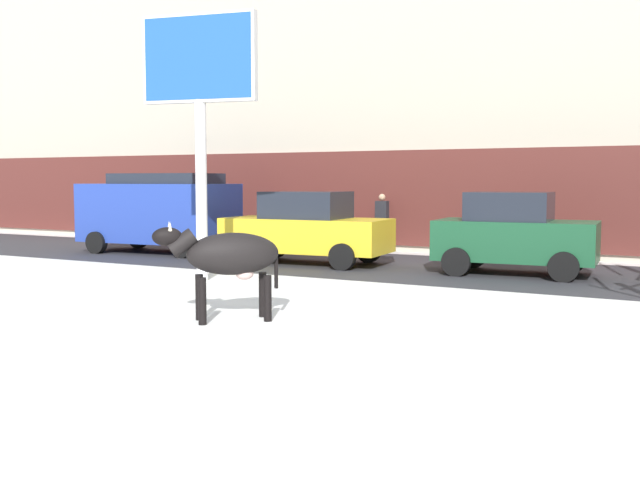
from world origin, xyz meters
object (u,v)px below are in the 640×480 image
(billboard, at_px, (199,75))
(cow_black, at_px, (228,256))
(pedestrian_near_billboard, at_px, (501,226))
(pedestrian_by_cars, at_px, (382,223))
(car_blue_van, at_px, (159,210))
(car_darkgreen_hatchback, at_px, (514,234))
(pedestrian_far_left, at_px, (287,220))
(car_yellow_sedan, at_px, (306,228))

(billboard, bearing_deg, cow_black, -47.54)
(pedestrian_near_billboard, relative_size, pedestrian_by_cars, 1.00)
(car_blue_van, xyz_separation_m, car_darkgreen_hatchback, (10.33, -0.02, -0.32))
(pedestrian_by_cars, bearing_deg, billboard, -97.82)
(cow_black, xyz_separation_m, car_blue_van, (-7.85, 7.56, 0.25))
(car_darkgreen_hatchback, xyz_separation_m, pedestrian_far_left, (-7.82, 3.10, -0.05))
(cow_black, distance_m, car_blue_van, 10.90)
(billboard, relative_size, pedestrian_far_left, 3.21)
(cow_black, relative_size, car_darkgreen_hatchback, 0.46)
(car_blue_van, xyz_separation_m, pedestrian_near_billboard, (9.24, 3.08, -0.36))
(car_yellow_sedan, bearing_deg, pedestrian_near_billboard, 40.60)
(car_darkgreen_hatchback, xyz_separation_m, pedestrian_near_billboard, (-1.09, 3.10, -0.05))
(cow_black, xyz_separation_m, pedestrian_by_cars, (-2.10, 10.65, -0.11))
(cow_black, relative_size, car_blue_van, 0.35)
(car_darkgreen_hatchback, distance_m, pedestrian_near_billboard, 3.29)
(cow_black, xyz_separation_m, pedestrian_far_left, (-5.34, 10.65, -0.11))
(pedestrian_near_billboard, bearing_deg, car_yellow_sedan, -139.40)
(car_yellow_sedan, relative_size, car_darkgreen_hatchback, 1.19)
(billboard, relative_size, car_darkgreen_hatchback, 1.54)
(billboard, bearing_deg, pedestrian_far_left, 107.16)
(car_darkgreen_hatchback, height_order, pedestrian_far_left, car_darkgreen_hatchback)
(billboard, height_order, car_yellow_sedan, billboard)
(billboard, distance_m, pedestrian_near_billboard, 9.20)
(pedestrian_far_left, bearing_deg, cow_black, -63.36)
(billboard, bearing_deg, pedestrian_by_cars, 82.18)
(car_blue_van, height_order, pedestrian_by_cars, car_blue_van)
(billboard, height_order, pedestrian_near_billboard, billboard)
(cow_black, xyz_separation_m, car_yellow_sedan, (-2.68, 7.16, -0.09))
(cow_black, bearing_deg, pedestrian_by_cars, 101.18)
(car_yellow_sedan, distance_m, car_darkgreen_hatchback, 5.18)
(car_yellow_sedan, distance_m, pedestrian_near_billboard, 5.36)
(billboard, xyz_separation_m, pedestrian_far_left, (-2.24, 7.26, -3.43))
(car_blue_van, distance_m, car_yellow_sedan, 5.20)
(pedestrian_by_cars, xyz_separation_m, pedestrian_far_left, (-3.24, 0.00, 0.00))
(car_yellow_sedan, height_order, pedestrian_near_billboard, car_yellow_sedan)
(cow_black, relative_size, pedestrian_by_cars, 0.96)
(car_yellow_sedan, bearing_deg, pedestrian_by_cars, 80.61)
(cow_black, xyz_separation_m, pedestrian_near_billboard, (1.39, 10.65, -0.11))
(cow_black, bearing_deg, car_blue_van, 136.07)
(car_yellow_sedan, height_order, pedestrian_far_left, car_yellow_sedan)
(car_darkgreen_hatchback, relative_size, pedestrian_far_left, 2.08)
(cow_black, distance_m, pedestrian_near_billboard, 10.74)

